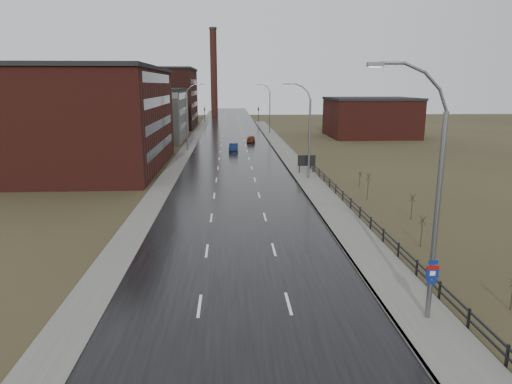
{
  "coord_description": "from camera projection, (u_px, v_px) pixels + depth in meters",
  "views": [
    {
      "loc": [
        -0.63,
        -17.58,
        11.11
      ],
      "look_at": [
        1.35,
        16.9,
        3.0
      ],
      "focal_mm": 32.0,
      "sensor_mm": 36.0,
      "label": 1
    }
  ],
  "objects": [
    {
      "name": "curb_right",
      "position": [
        295.0,
        180.0,
        54.05
      ],
      "size": [
        0.16,
        180.0,
        0.18
      ],
      "primitive_type": "cube",
      "color": "slate",
      "rests_on": "ground"
    },
    {
      "name": "streetlight_left",
      "position": [
        188.0,
        117.0,
        78.15
      ],
      "size": [
        3.36,
        0.28,
        11.35
      ],
      "color": "slate",
      "rests_on": "ground"
    },
    {
      "name": "warehouse_near",
      "position": [
        77.0,
        119.0,
        60.68
      ],
      "size": [
        22.44,
        28.56,
        13.5
      ],
      "color": "#471914",
      "rests_on": "ground"
    },
    {
      "name": "sidewalk_left",
      "position": [
        185.0,
        152.0,
        77.5
      ],
      "size": [
        2.4,
        260.0,
        0.12
      ],
      "primitive_type": "cube",
      "color": "#595651",
      "rests_on": "ground"
    },
    {
      "name": "traffic_light_left",
      "position": [
        204.0,
        108.0,
        134.79
      ],
      "size": [
        0.58,
        2.73,
        5.3
      ],
      "color": "black",
      "rests_on": "ground"
    },
    {
      "name": "sidewalk_right",
      "position": [
        308.0,
        180.0,
        54.14
      ],
      "size": [
        3.2,
        180.0,
        0.18
      ],
      "primitive_type": "cube",
      "color": "#595651",
      "rests_on": "ground"
    },
    {
      "name": "guardrail",
      "position": [
        362.0,
        213.0,
        37.87
      ],
      "size": [
        0.1,
        53.05,
        1.1
      ],
      "color": "black",
      "rests_on": "ground"
    },
    {
      "name": "shrub_c",
      "position": [
        422.0,
        230.0,
        31.86
      ],
      "size": [
        0.54,
        0.57,
        2.29
      ],
      "color": "#382D23",
      "rests_on": "ground"
    },
    {
      "name": "billboard",
      "position": [
        306.0,
        161.0,
        58.06
      ],
      "size": [
        2.29,
        0.17,
        2.44
      ],
      "color": "black",
      "rests_on": "ground"
    },
    {
      "name": "road",
      "position": [
        234.0,
        152.0,
        77.97
      ],
      "size": [
        14.0,
        300.0,
        0.06
      ],
      "primitive_type": "cube",
      "color": "black",
      "rests_on": "ground"
    },
    {
      "name": "traffic_light_right",
      "position": [
        258.0,
        108.0,
        135.69
      ],
      "size": [
        0.58,
        2.73,
        5.3
      ],
      "color": "black",
      "rests_on": "ground"
    },
    {
      "name": "streetlight_main",
      "position": [
        431.0,
        199.0,
        20.69
      ],
      "size": [
        3.91,
        0.29,
        12.11
      ],
      "color": "slate",
      "rests_on": "ground"
    },
    {
      "name": "shrub_d",
      "position": [
        412.0,
        206.0,
        38.4
      ],
      "size": [
        0.53,
        0.55,
        2.22
      ],
      "color": "#382D23",
      "rests_on": "ground"
    },
    {
      "name": "shrub_e",
      "position": [
        368.0,
        185.0,
        45.11
      ],
      "size": [
        0.64,
        0.67,
        2.71
      ],
      "color": "#382D23",
      "rests_on": "ground"
    },
    {
      "name": "warehouse_far",
      "position": [
        145.0,
        98.0,
        121.57
      ],
      "size": [
        26.52,
        24.48,
        15.5
      ],
      "color": "#331611",
      "rests_on": "ground"
    },
    {
      "name": "smokestack",
      "position": [
        214.0,
        72.0,
        161.57
      ],
      "size": [
        2.7,
        2.7,
        30.7
      ],
      "color": "#331611",
      "rests_on": "ground"
    },
    {
      "name": "streetlight_right_mid",
      "position": [
        307.0,
        131.0,
        53.79
      ],
      "size": [
        3.36,
        0.28,
        11.35
      ],
      "color": "slate",
      "rests_on": "ground"
    },
    {
      "name": "shrub_f",
      "position": [
        360.0,
        179.0,
        50.81
      ],
      "size": [
        0.43,
        0.45,
        1.79
      ],
      "color": "#382D23",
      "rests_on": "ground"
    },
    {
      "name": "building_right",
      "position": [
        370.0,
        117.0,
        100.08
      ],
      "size": [
        18.36,
        16.32,
        8.5
      ],
      "color": "#471914",
      "rests_on": "ground"
    },
    {
      "name": "shrub_b",
      "position": [
        512.0,
        294.0,
        22.89
      ],
      "size": [
        0.41,
        0.43,
        1.69
      ],
      "color": "#382D23",
      "rests_on": "ground"
    },
    {
      "name": "warehouse_mid",
      "position": [
        145.0,
        114.0,
        93.26
      ],
      "size": [
        16.32,
        20.4,
        10.5
      ],
      "color": "slate",
      "rests_on": "ground"
    },
    {
      "name": "streetlight_right_far",
      "position": [
        269.0,
        108.0,
        106.27
      ],
      "size": [
        3.36,
        0.28,
        11.35
      ],
      "color": "slate",
      "rests_on": "ground"
    },
    {
      "name": "ground",
      "position": [
        247.0,
        349.0,
        19.66
      ],
      "size": [
        320.0,
        320.0,
        0.0
      ],
      "primitive_type": "plane",
      "color": "#2D2819",
      "rests_on": "ground"
    },
    {
      "name": "car_near",
      "position": [
        234.0,
        148.0,
        77.58
      ],
      "size": [
        1.65,
        4.3,
        1.4
      ],
      "primitive_type": "imported",
      "rotation": [
        0.0,
        0.0,
        -0.04
      ],
      "color": "#0B1739",
      "rests_on": "ground"
    },
    {
      "name": "car_far",
      "position": [
        251.0,
        139.0,
        90.15
      ],
      "size": [
        1.9,
        4.18,
        1.39
      ],
      "primitive_type": "imported",
      "rotation": [
        0.0,
        0.0,
        3.08
      ],
      "color": "#531F0D",
      "rests_on": "ground"
    }
  ]
}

